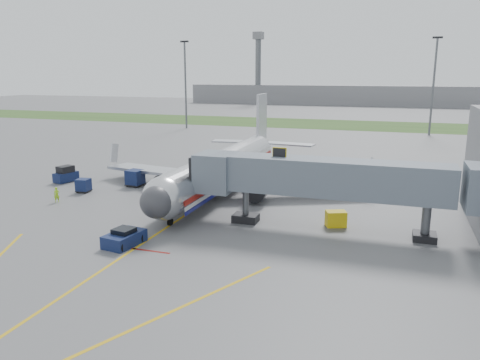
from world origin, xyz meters
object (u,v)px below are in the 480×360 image
(pushback_tug, at_px, (124,238))
(baggage_tug, at_px, (66,175))
(belt_loader, at_px, (186,194))
(ramp_worker, at_px, (57,195))
(airliner, at_px, (223,167))

(pushback_tug, height_order, baggage_tug, baggage_tug)
(belt_loader, relative_size, ramp_worker, 2.79)
(airliner, xyz_separation_m, belt_loader, (-2.51, -4.59, -2.13))
(airliner, height_order, baggage_tug, airliner)
(baggage_tug, xyz_separation_m, belt_loader, (17.27, -2.42, -0.36))
(belt_loader, height_order, ramp_worker, belt_loader)
(pushback_tug, relative_size, ramp_worker, 2.22)
(airliner, relative_size, ramp_worker, 22.67)
(airliner, relative_size, baggage_tug, 11.53)
(baggage_tug, relative_size, belt_loader, 0.70)
(baggage_tug, distance_m, belt_loader, 17.44)
(baggage_tug, distance_m, ramp_worker, 9.62)
(belt_loader, distance_m, ramp_worker, 13.26)
(baggage_tug, xyz_separation_m, ramp_worker, (5.27, -8.04, -0.09))
(pushback_tug, bearing_deg, belt_loader, 95.46)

